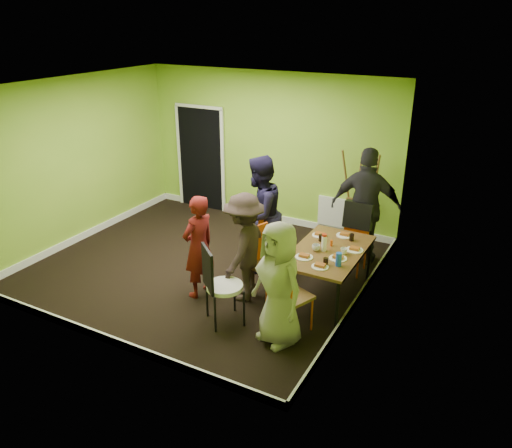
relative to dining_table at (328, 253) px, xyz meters
The scene contains 28 objects.
ground 2.16m from the dining_table, behind, with size 5.00×5.00×0.00m, color black.
room_walls 2.09m from the dining_table, behind, with size 5.04×4.54×2.82m.
dining_table is the anchor object (origin of this frame).
chair_left_far 1.03m from the dining_table, 164.87° to the left, with size 0.46×0.45×0.97m.
chair_left_near 0.92m from the dining_table, 160.08° to the right, with size 0.53×0.53×1.02m.
chair_back_end 1.11m from the dining_table, 87.80° to the left, with size 0.44×0.52×1.06m.
chair_front_end 1.02m from the dining_table, 98.65° to the right, with size 0.55×0.55×1.03m.
chair_bentwood 1.58m from the dining_table, 129.28° to the right, with size 0.59×0.59×1.08m.
easel 2.02m from the dining_table, 96.04° to the left, with size 0.66×0.62×1.64m.
plate_near_left 0.48m from the dining_table, 126.35° to the left, with size 0.22×0.22×0.01m, color white.
plate_near_right 0.43m from the dining_table, 119.15° to the right, with size 0.24×0.24×0.01m, color white.
plate_far_back 0.55m from the dining_table, 85.78° to the left, with size 0.24×0.24×0.01m, color white.
plate_far_front 0.53m from the dining_table, 81.49° to the right, with size 0.22×0.22×0.01m, color white.
plate_wall_back 0.35m from the dining_table, 25.52° to the left, with size 0.24×0.24×0.01m, color white.
plate_wall_front 0.29m from the dining_table, 44.20° to the right, with size 0.24×0.24×0.01m, color white.
thermos 0.18m from the dining_table, 132.34° to the right, with size 0.07×0.07×0.22m, color white.
blue_bottle 0.49m from the dining_table, 54.56° to the right, with size 0.08×0.08×0.18m, color blue.
orange_bottle 0.17m from the dining_table, 95.75° to the left, with size 0.04×0.04×0.09m, color #DF5415.
glass_mid 0.31m from the dining_table, 132.07° to the left, with size 0.07×0.07×0.10m, color black.
glass_back 0.48m from the dining_table, 67.92° to the left, with size 0.07×0.07×0.10m, color black.
glass_front 0.46m from the dining_table, 74.72° to the right, with size 0.07×0.07×0.10m, color black.
cup_a 0.20m from the dining_table, 144.93° to the right, with size 0.11×0.11×0.09m, color white.
cup_b 0.24m from the dining_table, ahead, with size 0.09×0.09×0.09m, color white.
person_standing 1.79m from the dining_table, 155.28° to the right, with size 0.54×0.36×1.49m, color #59100F.
person_left_far 1.32m from the dining_table, 164.67° to the left, with size 0.88×0.69×1.82m, color black.
person_left_near 1.15m from the dining_table, 153.11° to the right, with size 1.00×0.57×1.55m, color #2C201D.
person_back_end 1.35m from the dining_table, 85.11° to the left, with size 1.10×0.46×1.88m, color black.
person_front_end 1.22m from the dining_table, 98.14° to the right, with size 0.76×0.50×1.56m, color gray.
Camera 1 is at (4.05, -5.83, 3.72)m, focal length 35.00 mm.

